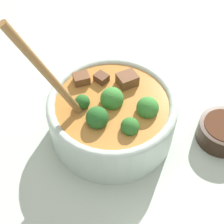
{
  "coord_description": "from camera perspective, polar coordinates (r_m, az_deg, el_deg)",
  "views": [
    {
      "loc": [
        -0.22,
        -0.28,
        0.48
      ],
      "look_at": [
        0.0,
        0.0,
        0.06
      ],
      "focal_mm": 50.0,
      "sensor_mm": 36.0,
      "label": 1
    }
  ],
  "objects": [
    {
      "name": "ground_plane",
      "position": [
        0.6,
        -0.0,
        -3.47
      ],
      "size": [
        4.0,
        4.0,
        0.0
      ],
      "primitive_type": "plane",
      "color": "#ADBCAD"
    },
    {
      "name": "condiment_bowl",
      "position": [
        0.61,
        19.59,
        -3.26
      ],
      "size": [
        0.09,
        0.09,
        0.04
      ],
      "color": "black",
      "rests_on": "ground_plane"
    },
    {
      "name": "stew_bowl",
      "position": [
        0.56,
        -0.02,
        -0.34
      ],
      "size": [
        0.25,
        0.23,
        0.27
      ],
      "color": "#B2C6BC",
      "rests_on": "ground_plane"
    }
  ]
}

